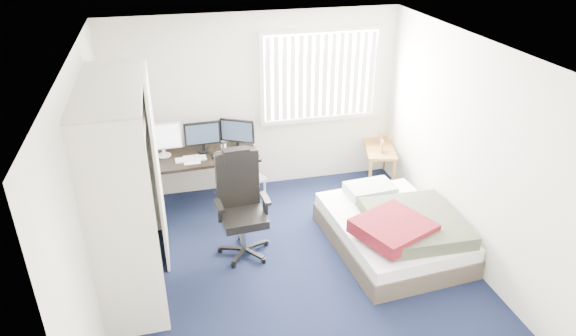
{
  "coord_description": "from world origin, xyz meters",
  "views": [
    {
      "loc": [
        -1.19,
        -4.52,
        3.68
      ],
      "look_at": [
        0.03,
        0.4,
        1.09
      ],
      "focal_mm": 32.0,
      "sensor_mm": 36.0,
      "label": 1
    }
  ],
  "objects_px": {
    "office_chair": "(242,215)",
    "bed": "(394,230)",
    "desk": "(201,152)",
    "nightstand": "(379,151)"
  },
  "relations": [
    {
      "from": "desk",
      "to": "nightstand",
      "type": "bearing_deg",
      "value": 0.01
    },
    {
      "from": "desk",
      "to": "office_chair",
      "type": "height_order",
      "value": "office_chair"
    },
    {
      "from": "bed",
      "to": "desk",
      "type": "bearing_deg",
      "value": 141.85
    },
    {
      "from": "desk",
      "to": "bed",
      "type": "xyz_separation_m",
      "value": [
        2.09,
        -1.64,
        -0.5
      ]
    },
    {
      "from": "nightstand",
      "to": "bed",
      "type": "distance_m",
      "value": 1.73
    },
    {
      "from": "office_chair",
      "to": "nightstand",
      "type": "bearing_deg",
      "value": 28.72
    },
    {
      "from": "nightstand",
      "to": "bed",
      "type": "relative_size",
      "value": 0.48
    },
    {
      "from": "desk",
      "to": "office_chair",
      "type": "distance_m",
      "value": 1.3
    },
    {
      "from": "desk",
      "to": "bed",
      "type": "distance_m",
      "value": 2.71
    },
    {
      "from": "office_chair",
      "to": "bed",
      "type": "bearing_deg",
      "value": -13.24
    }
  ]
}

